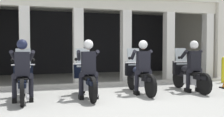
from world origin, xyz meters
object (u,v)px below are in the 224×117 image
object	(u,v)px
police_officer_far_left	(22,65)
motorcycle_center_right	(139,76)
police_officer_center_left	(88,64)
police_officer_far_right	(194,62)
motorcycle_far_left	(23,81)
motorcycle_far_right	(188,75)
police_officer_center_right	(143,62)
bollard_kerbside	(223,70)
motorcycle_center_left	(86,79)

from	to	relation	value
police_officer_far_left	motorcycle_center_right	bearing A→B (deg)	7.21
police_officer_center_left	police_officer_far_right	world-z (taller)	same
motorcycle_far_left	motorcycle_far_right	bearing A→B (deg)	0.88
motorcycle_center_right	police_officer_center_right	world-z (taller)	police_officer_center_right
motorcycle_far_left	bollard_kerbside	world-z (taller)	motorcycle_far_left
motorcycle_far_left	motorcycle_center_left	world-z (taller)	same
motorcycle_center_left	police_officer_center_left	bearing A→B (deg)	-92.33
motorcycle_far_left	motorcycle_far_right	size ratio (longest dim) A/B	1.00
motorcycle_center_right	police_officer_center_right	distance (m)	0.52
motorcycle_far_left	police_officer_far_left	xyz separation A→B (m)	(-0.00, -0.28, 0.44)
motorcycle_far_right	bollard_kerbside	distance (m)	2.67
police_officer_far_left	police_officer_far_right	distance (m)	5.00
police_officer_center_right	motorcycle_far_right	bearing A→B (deg)	6.94
motorcycle_center_left	motorcycle_far_right	world-z (taller)	same
motorcycle_far_left	bollard_kerbside	distance (m)	7.47
police_officer_far_left	motorcycle_center_left	xyz separation A→B (m)	(1.67, 0.20, -0.44)
police_officer_far_left	police_officer_center_left	xyz separation A→B (m)	(1.66, -0.08, 0.00)
police_officer_far_left	motorcycle_far_right	xyz separation A→B (m)	(5.00, 0.34, -0.44)
motorcycle_far_right	police_officer_center_left	bearing A→B (deg)	-176.11
motorcycle_far_left	police_officer_center_left	bearing A→B (deg)	-12.21
motorcycle_center_right	police_officer_far_right	size ratio (longest dim) A/B	1.29
police_officer_center_right	motorcycle_far_right	size ratio (longest dim) A/B	0.78
motorcycle_far_left	motorcycle_center_right	distance (m)	3.33
police_officer_center_left	bollard_kerbside	world-z (taller)	police_officer_center_left
motorcycle_far_left	motorcycle_center_right	xyz separation A→B (m)	(3.33, 0.12, 0.00)
police_officer_center_left	motorcycle_center_right	xyz separation A→B (m)	(1.67, 0.49, -0.44)
police_officer_far_left	police_officer_far_right	world-z (taller)	same
motorcycle_center_right	police_officer_far_left	bearing A→B (deg)	-173.46
police_officer_center_left	motorcycle_center_right	size ratio (longest dim) A/B	0.78
police_officer_far_left	motorcycle_far_right	world-z (taller)	police_officer_far_left
police_officer_far_left	motorcycle_far_right	size ratio (longest dim) A/B	0.78
motorcycle_far_left	motorcycle_far_right	distance (m)	5.00
police_officer_center_left	bollard_kerbside	size ratio (longest dim) A/B	1.58
police_officer_far_left	bollard_kerbside	xyz separation A→B (m)	(7.36, 1.58, -0.44)
bollard_kerbside	motorcycle_center_left	bearing A→B (deg)	-166.39
police_officer_center_left	motorcycle_far_right	distance (m)	3.39
motorcycle_center_left	bollard_kerbside	size ratio (longest dim) A/B	2.03
police_officer_center_right	bollard_kerbside	distance (m)	4.30
police_officer_far_right	motorcycle_center_right	bearing A→B (deg)	164.72
motorcycle_far_right	police_officer_far_right	bearing A→B (deg)	-93.61
motorcycle_far_right	police_officer_far_right	xyz separation A→B (m)	(-0.00, -0.28, 0.44)
police_officer_center_left	police_officer_center_right	distance (m)	1.68
bollard_kerbside	motorcycle_far_left	bearing A→B (deg)	-170.02
bollard_kerbside	police_officer_center_right	bearing A→B (deg)	-160.15
motorcycle_center_left	police_officer_far_right	bearing A→B (deg)	-4.55
police_officer_center_right	motorcycle_center_right	bearing A→B (deg)	89.30
motorcycle_center_left	police_officer_far_left	bearing A→B (deg)	-175.23
motorcycle_far_left	police_officer_far_left	bearing A→B (deg)	-90.02
motorcycle_far_left	motorcycle_center_left	xyz separation A→B (m)	(1.66, -0.08, 0.00)
police_officer_far_left	police_officer_center_right	size ratio (longest dim) A/B	1.00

